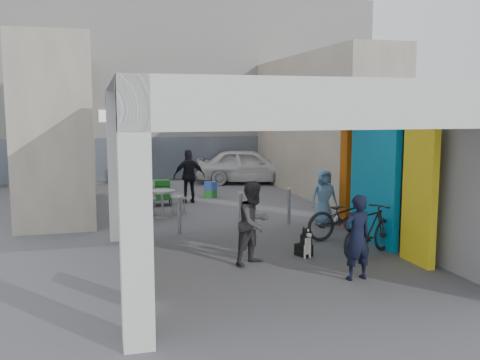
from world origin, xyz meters
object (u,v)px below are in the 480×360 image
object	(u,v)px
bicycle_front	(346,216)
border_collie	(305,244)
man_with_dog	(357,237)
produce_stand	(155,196)
man_elderly	(324,197)
man_back_turned	(254,223)
bicycle_rear	(369,230)
white_van	(248,166)
man_crates	(189,176)
cafe_set	(157,205)

from	to	relation	value
bicycle_front	border_collie	bearing A→B (deg)	122.04
man_with_dog	bicycle_front	size ratio (longest dim) A/B	0.75
produce_stand	man_elderly	bearing A→B (deg)	-50.85
man_back_turned	man_elderly	xyz separation A→B (m)	(2.87, 3.05, -0.09)
bicycle_front	bicycle_rear	xyz separation A→B (m)	(-0.21, -1.50, -0.00)
man_elderly	bicycle_rear	xyz separation A→B (m)	(-0.34, -3.09, -0.20)
man_back_turned	white_van	xyz separation A→B (m)	(3.14, 11.37, -0.10)
man_crates	white_van	distance (m)	5.15
man_back_turned	white_van	world-z (taller)	man_back_turned
man_with_dog	man_back_turned	world-z (taller)	man_back_turned
bicycle_front	man_crates	bearing A→B (deg)	18.49
bicycle_rear	white_van	distance (m)	11.43
produce_stand	bicycle_rear	xyz separation A→B (m)	(3.74, -7.16, 0.23)
man_with_dog	white_van	distance (m)	12.90
produce_stand	man_crates	bearing A→B (deg)	4.03
bicycle_rear	white_van	world-z (taller)	white_van
bicycle_front	bicycle_rear	distance (m)	1.52
man_with_dog	white_van	world-z (taller)	man_with_dog
border_collie	bicycle_front	size ratio (longest dim) A/B	0.32
man_with_dog	cafe_set	bearing A→B (deg)	-75.95
bicycle_front	white_van	distance (m)	9.91
man_with_dog	bicycle_front	world-z (taller)	man_with_dog
man_crates	white_van	xyz separation A→B (m)	(3.18, 4.04, -0.15)
man_elderly	bicycle_front	xyz separation A→B (m)	(-0.13, -1.59, -0.20)
bicycle_front	white_van	bearing A→B (deg)	-9.22
produce_stand	white_van	distance (m)	6.09
cafe_set	produce_stand	world-z (taller)	cafe_set
cafe_set	bicycle_front	distance (m)	5.62
cafe_set	man_elderly	world-z (taller)	man_elderly
man_with_dog	bicycle_front	xyz separation A→B (m)	(1.22, 2.89, -0.23)
man_with_dog	man_crates	distance (m)	8.89
man_back_turned	bicycle_rear	bearing A→B (deg)	-31.82
border_collie	man_with_dog	distance (m)	1.76
bicycle_rear	white_van	bearing A→B (deg)	-31.90
border_collie	man_crates	xyz separation A→B (m)	(-1.23, 7.11, 0.62)
man_with_dog	man_back_turned	xyz separation A→B (m)	(-1.51, 1.43, 0.05)
border_collie	white_van	bearing A→B (deg)	55.79
man_with_dog	man_elderly	distance (m)	4.68
produce_stand	man_with_dog	world-z (taller)	man_with_dog
cafe_set	man_crates	distance (m)	2.44
cafe_set	man_elderly	xyz separation A→B (m)	(4.21, -2.28, 0.40)
border_collie	man_crates	distance (m)	7.24
border_collie	white_van	distance (m)	11.33
border_collie	man_back_turned	size ratio (longest dim) A/B	0.40
produce_stand	man_back_turned	xyz separation A→B (m)	(1.21, -7.12, 0.52)
man_crates	bicycle_front	distance (m)	6.49
border_collie	man_with_dog	size ratio (longest dim) A/B	0.43
border_collie	white_van	size ratio (longest dim) A/B	0.15
man_with_dog	man_crates	world-z (taller)	man_crates
cafe_set	man_back_turned	bearing A→B (deg)	-75.82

